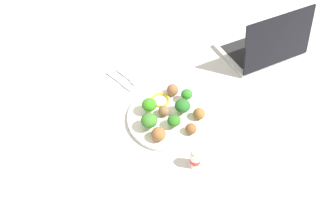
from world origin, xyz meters
The scene contains 18 objects.
ground_plane centered at (0.00, 0.00, 0.00)m, with size 4.00×4.00×0.00m, color beige.
plate centered at (0.00, 0.00, 0.01)m, with size 0.28×0.28×0.02m, color white.
broccoli_floret_near_rim centered at (-0.01, 0.10, 0.05)m, with size 0.04×0.04×0.05m.
broccoli_floret_front_right centered at (0.00, -0.08, 0.05)m, with size 0.05×0.05×0.06m.
broccoli_floret_front_left centered at (0.02, 0.05, 0.05)m, with size 0.05×0.05×0.06m.
broccoli_floret_mid_right centered at (-0.05, -0.04, 0.05)m, with size 0.05×0.05×0.06m.
broccoli_floret_mid_left centered at (0.05, -0.01, 0.05)m, with size 0.04×0.04×0.05m.
meatball_back_left centered at (0.10, 0.01, 0.03)m, with size 0.04×0.04×0.04m, color brown.
meatball_near_rim centered at (-0.07, 0.08, 0.04)m, with size 0.04×0.04×0.04m, color brown.
meatball_back_right centered at (0.05, -0.08, 0.04)m, with size 0.05×0.05×0.05m, color brown.
meatball_front_right centered at (-0.01, -0.01, 0.04)m, with size 0.04×0.04×0.04m, color brown.
meatball_center centered at (0.07, 0.08, 0.04)m, with size 0.04×0.04×0.04m, color brown.
pepper_ring_mid_right centered at (-0.07, 0.02, 0.02)m, with size 0.07×0.07×0.01m, color gold.
napkin centered at (-0.26, -0.01, 0.00)m, with size 0.17×0.12×0.01m, color white.
fork centered at (-0.25, 0.01, 0.01)m, with size 0.12×0.03×0.01m.
knife centered at (-0.25, -0.03, 0.01)m, with size 0.15×0.03×0.01m.
yogurt_bottle centered at (0.19, -0.05, 0.03)m, with size 0.03×0.03×0.07m.
laptop centered at (-0.01, 0.52, 0.04)m, with size 0.29×0.36×0.21m.
Camera 1 is at (0.51, -0.43, 0.84)m, focal length 33.05 mm.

